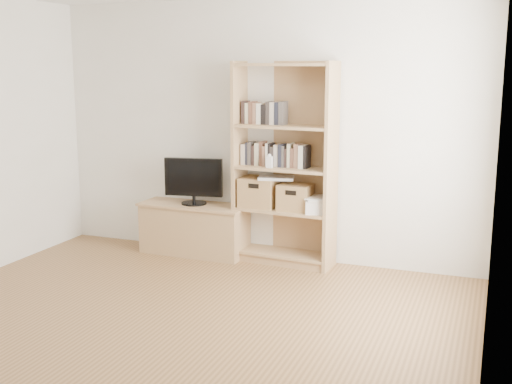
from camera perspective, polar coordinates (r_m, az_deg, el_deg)
The scene contains 13 objects.
floor at distance 4.66m, azimuth -10.67°, elevation -13.80°, with size 4.50×5.00×0.01m, color brown.
back_wall at distance 6.51m, azimuth 0.51°, elevation 5.45°, with size 4.50×0.02×2.60m, color silver.
right_wall at distance 3.63m, azimuth 20.37°, elevation 0.12°, with size 0.02×5.00×2.60m, color silver.
tv_stand at distance 6.77m, azimuth -5.49°, elevation -3.37°, with size 1.11×0.42×0.51m, color #A88256.
bookshelf at distance 6.28m, azimuth 2.53°, elevation 2.44°, with size 1.00×0.35×1.99m, color #A88256.
television at distance 6.66m, azimuth -5.57°, elevation 0.93°, with size 0.61×0.05×0.48m, color black.
books_row_mid at distance 6.29m, azimuth 2.61°, elevation 3.29°, with size 0.84×0.16×0.23m, color #C0B3A4.
books_row_upper at distance 6.34m, azimuth 0.77°, elevation 6.94°, with size 0.37×0.14×0.20m, color #C0B3A4.
baby_monitor at distance 6.22m, azimuth 1.20°, elevation 2.68°, with size 0.06×0.04×0.11m, color white.
basket_left at distance 6.43m, azimuth 0.29°, elevation -0.01°, with size 0.36×0.30×0.30m, color olive.
basket_right at distance 6.29m, azimuth 3.51°, elevation -0.47°, with size 0.31×0.26×0.26m, color olive.
laptop at distance 6.33m, azimuth 1.81°, elevation 1.28°, with size 0.34×0.24×0.03m, color silver.
magazine_stack at distance 6.23m, azimuth 5.40°, elevation -1.22°, with size 0.19×0.28×0.13m, color silver.
Camera 1 is at (2.26, -3.57, 1.95)m, focal length 45.00 mm.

